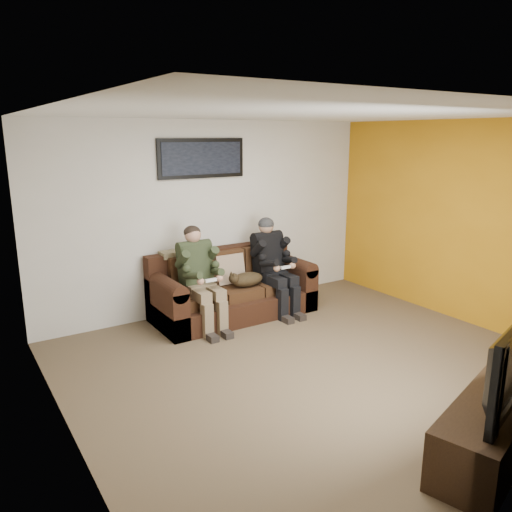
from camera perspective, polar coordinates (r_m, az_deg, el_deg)
floor at (r=5.53m, az=6.62°, el=-12.18°), size 5.00×5.00×0.00m
ceiling at (r=4.98m, az=7.46°, el=15.84°), size 5.00×5.00×0.00m
wall_back at (r=6.94m, az=-4.94°, el=4.50°), size 5.00×0.00×5.00m
wall_left at (r=4.03m, az=-21.56°, el=-3.18°), size 0.00×4.50×4.50m
wall_right at (r=6.94m, az=23.14°, el=3.45°), size 0.00×4.50×4.50m
accent_wall_right at (r=6.94m, az=23.09°, el=3.44°), size 0.00×4.50×4.50m
sofa at (r=6.82m, az=-2.86°, el=-3.97°), size 2.17×0.94×0.89m
throw_pillow at (r=6.77m, az=-3.06°, el=-1.50°), size 0.41×0.20×0.41m
throw_blanket at (r=6.63m, az=-9.03°, el=0.29°), size 0.44×0.22×0.08m
person_left at (r=6.31m, az=-6.48°, el=-1.84°), size 0.51×0.87×1.29m
person_right at (r=6.85m, az=1.90°, el=-0.46°), size 0.51×0.86×1.30m
cat at (r=6.63m, az=-1.16°, el=-2.67°), size 0.66×0.26×0.24m
framed_poster at (r=6.76m, az=-6.22°, el=11.04°), size 1.25×0.05×0.52m
tv_stand at (r=4.39m, az=25.29°, el=-17.40°), size 1.54×0.87×0.46m
television at (r=4.14m, az=26.10°, el=-10.62°), size 1.16×0.48×0.67m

